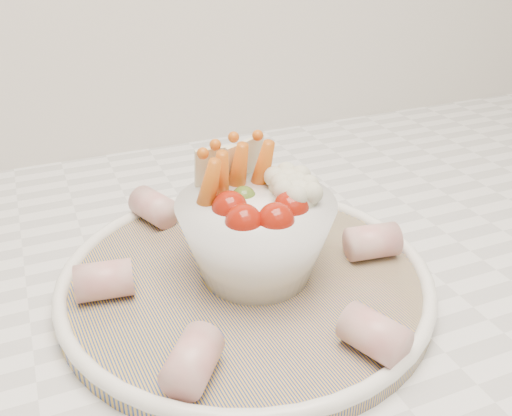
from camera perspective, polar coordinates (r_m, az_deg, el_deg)
name	(u,v)px	position (r m, az deg, el deg)	size (l,w,h in m)	color
serving_platter	(246,279)	(0.49, -1.04, -7.09)	(0.34, 0.34, 0.02)	navy
veggie_bowl	(256,231)	(0.47, 0.01, -2.27)	(0.13, 0.13, 0.11)	white
cured_meat_rolls	(245,260)	(0.48, -1.06, -5.21)	(0.28, 0.29, 0.03)	#BC5656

